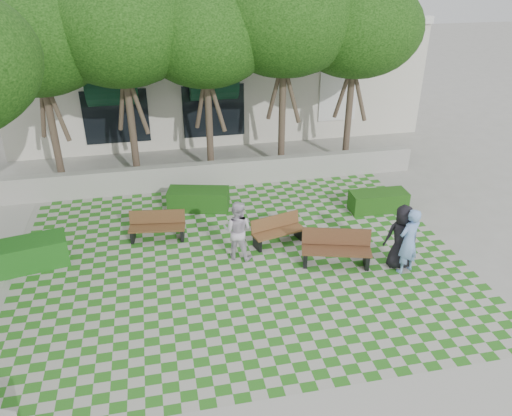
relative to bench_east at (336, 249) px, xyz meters
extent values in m
plane|color=gray|center=(-2.50, -0.46, -0.47)|extent=(90.00, 90.00, 0.00)
plane|color=#2B721E|center=(-2.50, 0.54, -0.46)|extent=(12.00, 12.00, 0.00)
cube|color=#9E9B93|center=(-2.50, 5.74, -0.02)|extent=(15.00, 0.36, 0.90)
cube|color=#4F2F1B|center=(-0.02, -0.07, -0.01)|extent=(1.94, 1.05, 0.06)
cube|color=#4F2F1B|center=(0.05, 0.19, 0.27)|extent=(1.82, 0.63, 0.47)
cube|color=black|center=(-0.81, 0.15, -0.24)|extent=(0.24, 0.52, 0.45)
cube|color=black|center=(0.77, -0.30, -0.24)|extent=(0.24, 0.52, 0.45)
cube|color=brown|center=(-1.27, 1.33, -0.08)|extent=(1.62, 0.85, 0.05)
cube|color=brown|center=(-1.32, 1.55, 0.15)|extent=(1.53, 0.50, 0.39)
cube|color=black|center=(-1.94, 1.16, -0.28)|extent=(0.19, 0.44, 0.38)
cube|color=black|center=(-0.60, 1.51, -0.28)|extent=(0.19, 0.44, 0.38)
cube|color=#50331B|center=(-4.71, 2.28, -0.06)|extent=(1.68, 0.71, 0.05)
cube|color=#50331B|center=(-4.67, 2.51, 0.18)|extent=(1.63, 0.33, 0.41)
cube|color=black|center=(-5.42, 2.37, -0.27)|extent=(0.15, 0.46, 0.40)
cube|color=black|center=(-3.99, 2.18, -0.27)|extent=(0.15, 0.46, 0.40)
cube|color=#1B4713|center=(2.45, 2.71, -0.15)|extent=(1.88, 0.80, 0.65)
cube|color=#184612|center=(-3.31, 4.02, -0.12)|extent=(2.11, 1.25, 0.69)
cube|color=#175015|center=(-8.25, 1.55, -0.08)|extent=(2.36, 1.33, 0.78)
imported|color=#799FDD|center=(1.68, -0.72, 0.46)|extent=(0.79, 0.66, 1.85)
imported|color=black|center=(1.62, -0.46, 0.44)|extent=(0.98, 0.73, 1.81)
imported|color=silver|center=(-2.55, 0.88, 0.39)|extent=(1.03, 0.95, 1.71)
cylinder|color=#47382B|center=(-8.00, 7.14, 1.35)|extent=(0.26, 0.26, 3.64)
ellipsoid|color=#1E4C11|center=(-8.00, 7.14, 4.60)|extent=(4.80, 4.80, 3.60)
cylinder|color=#47382B|center=(-5.30, 7.14, 1.43)|extent=(0.26, 0.26, 3.81)
ellipsoid|color=#1E4C11|center=(-5.30, 7.14, 4.83)|extent=(5.00, 5.00, 3.75)
cylinder|color=#47382B|center=(-2.50, 7.14, 1.32)|extent=(0.26, 0.26, 3.58)
ellipsoid|color=#1E4C11|center=(-2.50, 7.14, 4.52)|extent=(4.60, 4.60, 3.45)
cylinder|color=#47382B|center=(0.30, 7.14, 1.49)|extent=(0.26, 0.26, 3.92)
ellipsoid|color=#1E4C11|center=(0.30, 7.14, 4.99)|extent=(5.20, 5.20, 3.90)
cylinder|color=#47382B|center=(3.00, 7.14, 1.38)|extent=(0.26, 0.26, 3.70)
ellipsoid|color=#1E4C11|center=(3.00, 7.14, 4.68)|extent=(4.80, 4.80, 3.60)
cube|color=beige|center=(-1.50, 13.74, 2.03)|extent=(18.00, 8.00, 5.00)
cube|color=white|center=(-1.50, 9.74, 4.53)|extent=(18.00, 0.30, 0.30)
cube|color=black|center=(3.50, 9.72, 1.73)|extent=(1.40, 0.10, 2.40)
cylinder|color=#0E3420|center=(-6.00, 9.72, 2.53)|extent=(3.00, 1.80, 1.80)
cube|color=black|center=(-6.00, 9.72, 1.13)|extent=(2.60, 0.08, 2.20)
cylinder|color=#0E3420|center=(-2.00, 9.72, 2.53)|extent=(3.00, 1.80, 1.80)
cube|color=black|center=(-2.00, 9.72, 1.13)|extent=(2.60, 0.08, 2.20)
camera|label=1|loc=(-4.48, -10.75, 7.20)|focal=35.00mm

